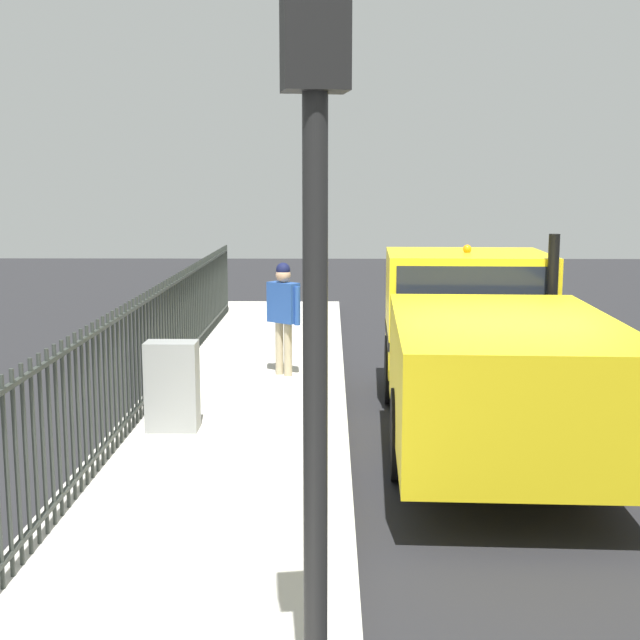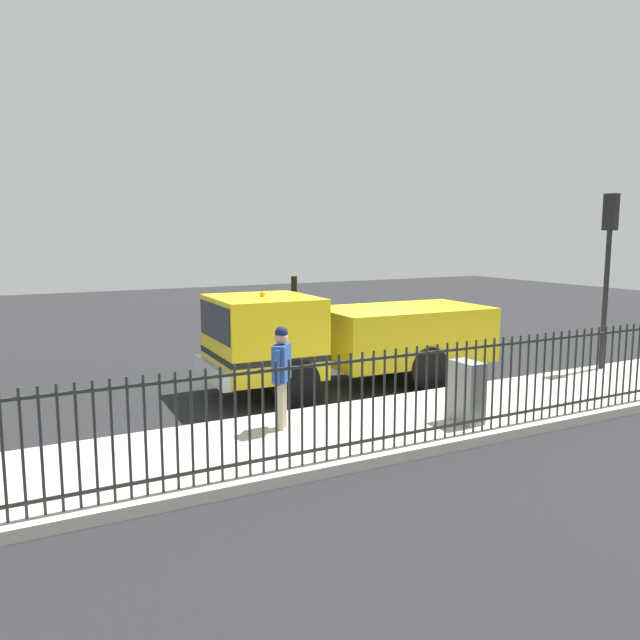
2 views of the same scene
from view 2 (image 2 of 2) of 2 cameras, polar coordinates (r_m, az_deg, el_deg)
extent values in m
plane|color=#232326|center=(14.52, 5.65, -5.65)|extent=(52.74, 52.74, 0.00)
cube|color=beige|center=(12.18, 13.60, -8.11)|extent=(2.82, 23.97, 0.17)
cube|color=yellow|center=(16.33, 1.41, -4.07)|extent=(0.12, 21.58, 0.01)
cube|color=yellow|center=(12.99, -5.24, -1.43)|extent=(2.31, 2.13, 1.63)
cube|color=black|center=(12.94, -5.26, 0.14)|extent=(2.13, 2.17, 0.72)
cube|color=gold|center=(14.56, 7.58, -1.24)|extent=(2.38, 3.92, 1.23)
cube|color=silver|center=(12.79, -9.84, -4.70)|extent=(2.12, 0.29, 0.36)
cube|color=black|center=(13.05, -5.22, -2.98)|extent=(2.33, 2.15, 0.12)
cylinder|color=black|center=(12.36, -2.25, -5.74)|extent=(0.34, 0.97, 0.96)
cylinder|color=black|center=(14.16, -5.43, -4.00)|extent=(0.34, 0.97, 0.96)
cylinder|color=black|center=(13.87, 9.77, -4.34)|extent=(0.34, 0.97, 0.96)
cylinder|color=black|center=(15.49, 5.54, -2.96)|extent=(0.34, 0.97, 0.96)
sphere|color=orange|center=(12.88, -5.29, 2.37)|extent=(0.12, 0.12, 0.12)
cylinder|color=black|center=(14.26, -2.37, 0.10)|extent=(0.14, 0.14, 1.96)
cube|color=#264C99|center=(10.31, -3.54, -3.92)|extent=(0.52, 0.47, 0.61)
sphere|color=tan|center=(10.24, -3.56, -1.63)|extent=(0.23, 0.23, 0.23)
sphere|color=#14193F|center=(10.22, -3.56, -1.19)|extent=(0.22, 0.22, 0.22)
cylinder|color=tan|center=(10.40, -3.62, -7.87)|extent=(0.12, 0.12, 0.82)
cylinder|color=tan|center=(10.57, -3.39, -7.61)|extent=(0.12, 0.12, 0.82)
cylinder|color=#264C99|center=(10.06, -3.91, -4.40)|extent=(0.09, 0.09, 0.58)
cylinder|color=#264C99|center=(10.58, -3.18, -3.78)|extent=(0.09, 0.09, 0.58)
cylinder|color=#2D332D|center=(7.94, -27.01, -11.10)|extent=(0.04, 0.04, 1.54)
cylinder|color=#2D332D|center=(7.95, -25.57, -11.01)|extent=(0.04, 0.04, 1.54)
cylinder|color=#2D332D|center=(7.95, -24.14, -10.90)|extent=(0.04, 0.04, 1.54)
cylinder|color=#2D332D|center=(7.96, -22.71, -10.79)|extent=(0.04, 0.04, 1.54)
cylinder|color=#2D332D|center=(7.98, -21.28, -10.68)|extent=(0.04, 0.04, 1.54)
cylinder|color=#2D332D|center=(8.00, -19.87, -10.55)|extent=(0.04, 0.04, 1.54)
cylinder|color=#2D332D|center=(8.03, -18.46, -10.43)|extent=(0.04, 0.04, 1.54)
cylinder|color=#2D332D|center=(8.06, -17.07, -10.29)|extent=(0.04, 0.04, 1.54)
cylinder|color=#2D332D|center=(8.10, -15.69, -10.16)|extent=(0.04, 0.04, 1.54)
cylinder|color=#2D332D|center=(8.14, -14.32, -10.01)|extent=(0.04, 0.04, 1.54)
cylinder|color=#2D332D|center=(8.18, -12.97, -9.87)|extent=(0.04, 0.04, 1.54)
cylinder|color=#2D332D|center=(8.23, -11.63, -9.72)|extent=(0.04, 0.04, 1.54)
cylinder|color=#2D332D|center=(8.28, -10.31, -9.56)|extent=(0.04, 0.04, 1.54)
cylinder|color=#2D332D|center=(8.34, -9.01, -9.41)|extent=(0.04, 0.04, 1.54)
cylinder|color=#2D332D|center=(8.40, -7.73, -9.25)|extent=(0.04, 0.04, 1.54)
cylinder|color=#2D332D|center=(8.47, -6.48, -9.09)|extent=(0.04, 0.04, 1.54)
cylinder|color=#2D332D|center=(8.54, -5.24, -8.93)|extent=(0.04, 0.04, 1.54)
cylinder|color=#2D332D|center=(8.61, -4.02, -8.77)|extent=(0.04, 0.04, 1.54)
cylinder|color=#2D332D|center=(8.69, -2.83, -8.60)|extent=(0.04, 0.04, 1.54)
cylinder|color=#2D332D|center=(8.77, -1.65, -8.44)|extent=(0.04, 0.04, 1.54)
cylinder|color=#2D332D|center=(8.86, -0.51, -8.27)|extent=(0.04, 0.04, 1.54)
cylinder|color=#2D332D|center=(8.94, 0.62, -8.11)|extent=(0.04, 0.04, 1.54)
cylinder|color=#2D332D|center=(9.04, 1.72, -7.94)|extent=(0.04, 0.04, 1.54)
cylinder|color=#2D332D|center=(9.13, 2.80, -7.78)|extent=(0.04, 0.04, 1.54)
cylinder|color=#2D332D|center=(9.23, 3.85, -7.61)|extent=(0.04, 0.04, 1.54)
cylinder|color=#2D332D|center=(9.33, 4.89, -7.45)|extent=(0.04, 0.04, 1.54)
cylinder|color=#2D332D|center=(9.43, 5.90, -7.29)|extent=(0.04, 0.04, 1.54)
cylinder|color=#2D332D|center=(9.54, 6.88, -7.13)|extent=(0.04, 0.04, 1.54)
cylinder|color=#2D332D|center=(9.65, 7.84, -6.97)|extent=(0.04, 0.04, 1.54)
cylinder|color=#2D332D|center=(9.76, 8.78, -6.82)|extent=(0.04, 0.04, 1.54)
cylinder|color=#2D332D|center=(9.88, 9.70, -6.66)|extent=(0.04, 0.04, 1.54)
cylinder|color=#2D332D|center=(10.00, 10.60, -6.51)|extent=(0.04, 0.04, 1.54)
cylinder|color=#2D332D|center=(10.12, 11.47, -6.36)|extent=(0.04, 0.04, 1.54)
cylinder|color=#2D332D|center=(10.24, 12.32, -6.21)|extent=(0.04, 0.04, 1.54)
cylinder|color=#2D332D|center=(10.36, 13.16, -6.06)|extent=(0.04, 0.04, 1.54)
cylinder|color=#2D332D|center=(10.49, 13.97, -5.92)|extent=(0.04, 0.04, 1.54)
cylinder|color=#2D332D|center=(10.62, 14.76, -5.78)|extent=(0.04, 0.04, 1.54)
cylinder|color=#2D332D|center=(10.75, 15.53, -5.64)|extent=(0.04, 0.04, 1.54)
cylinder|color=#2D332D|center=(10.88, 16.29, -5.50)|extent=(0.04, 0.04, 1.54)
cylinder|color=#2D332D|center=(11.02, 17.02, -5.37)|extent=(0.04, 0.04, 1.54)
cylinder|color=#2D332D|center=(11.16, 17.74, -5.24)|extent=(0.04, 0.04, 1.54)
cylinder|color=#2D332D|center=(11.29, 18.44, -5.11)|extent=(0.04, 0.04, 1.54)
cylinder|color=#2D332D|center=(11.43, 19.12, -4.98)|extent=(0.04, 0.04, 1.54)
cylinder|color=#2D332D|center=(11.58, 19.78, -4.86)|extent=(0.04, 0.04, 1.54)
cylinder|color=#2D332D|center=(11.72, 20.43, -4.73)|extent=(0.04, 0.04, 1.54)
cylinder|color=#2D332D|center=(11.86, 21.06, -4.61)|extent=(0.04, 0.04, 1.54)
cylinder|color=#2D332D|center=(12.01, 21.68, -4.50)|extent=(0.04, 0.04, 1.54)
cylinder|color=#2D332D|center=(12.16, 22.28, -4.38)|extent=(0.04, 0.04, 1.54)
cylinder|color=#2D332D|center=(12.31, 22.87, -4.27)|extent=(0.04, 0.04, 1.54)
cylinder|color=#2D332D|center=(12.46, 23.44, -4.16)|extent=(0.04, 0.04, 1.54)
cylinder|color=#2D332D|center=(12.61, 24.00, -4.05)|extent=(0.04, 0.04, 1.54)
cylinder|color=#2D332D|center=(12.76, 24.54, -3.94)|extent=(0.04, 0.04, 1.54)
cylinder|color=#2D332D|center=(12.92, 25.08, -3.84)|extent=(0.04, 0.04, 1.54)
cylinder|color=#2D332D|center=(13.07, 25.59, -3.74)|extent=(0.04, 0.04, 1.54)
cylinder|color=#2D332D|center=(13.23, 26.10, -3.64)|extent=(0.04, 0.04, 1.54)
cylinder|color=#2D332D|center=(13.38, 26.60, -3.54)|extent=(0.04, 0.04, 1.54)
cylinder|color=#2D332D|center=(13.54, 27.08, -3.44)|extent=(0.04, 0.04, 1.54)
cube|color=#2D332D|center=(11.03, 17.88, -1.96)|extent=(0.04, 20.38, 0.04)
cube|color=#2D332D|center=(11.30, 17.61, -8.13)|extent=(0.04, 20.38, 0.04)
cylinder|color=black|center=(16.28, 24.73, 3.13)|extent=(0.12, 0.12, 4.15)
cube|color=black|center=(16.24, 25.08, 8.94)|extent=(0.33, 0.26, 0.85)
sphere|color=red|center=(16.25, 25.13, 9.84)|extent=(0.16, 0.16, 0.16)
sphere|color=yellow|center=(16.24, 25.08, 8.94)|extent=(0.16, 0.16, 0.16)
sphere|color=green|center=(16.24, 25.02, 8.04)|extent=(0.16, 0.16, 0.16)
cube|color=gray|center=(11.08, 13.27, -6.41)|extent=(0.61, 0.36, 1.07)
cone|color=orange|center=(16.38, 5.04, -2.79)|extent=(0.50, 0.50, 0.72)
camera|label=1|loc=(19.59, 31.83, 5.73)|focal=47.73mm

